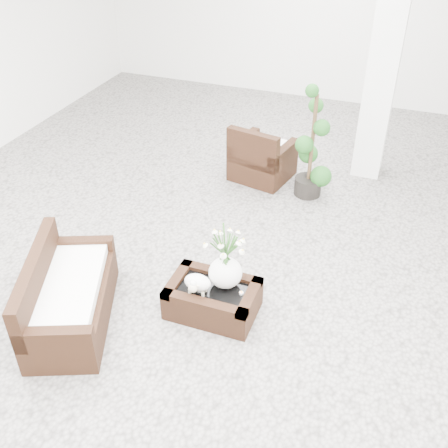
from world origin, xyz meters
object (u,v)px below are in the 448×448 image
(coffee_table, at_px, (213,300))
(loveseat, at_px, (70,290))
(armchair, at_px, (263,151))
(topiary, at_px, (312,143))

(coffee_table, relative_size, loveseat, 0.62)
(armchair, distance_m, topiary, 0.86)
(loveseat, xyz_separation_m, topiary, (1.66, 3.25, 0.39))
(loveseat, bearing_deg, topiary, -49.79)
(loveseat, bearing_deg, coffee_table, -87.61)
(armchair, bearing_deg, topiary, 173.21)
(coffee_table, distance_m, armchair, 2.93)
(armchair, bearing_deg, loveseat, 87.06)
(coffee_table, xyz_separation_m, loveseat, (-1.28, -0.60, 0.23))
(armchair, height_order, loveseat, armchair)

